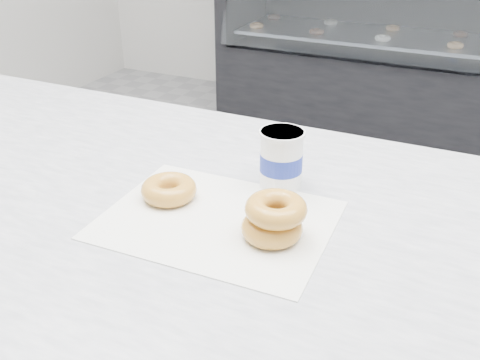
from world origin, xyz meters
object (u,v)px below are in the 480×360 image
object	(u,v)px
donut_single	(169,189)
coffee_cup	(281,159)
display_case	(420,54)
donut_stack	(274,218)

from	to	relation	value
donut_single	coffee_cup	world-z (taller)	coffee_cup
display_case	donut_stack	size ratio (longest dim) A/B	19.13
display_case	donut_single	distance (m)	2.76
donut_stack	coffee_cup	bearing A→B (deg)	107.68
donut_single	donut_stack	world-z (taller)	donut_stack
donut_single	donut_stack	distance (m)	0.20
donut_stack	display_case	bearing A→B (deg)	93.06
coffee_cup	donut_single	bearing A→B (deg)	-158.08
donut_single	donut_stack	xyz separation A→B (m)	(0.19, -0.03, 0.02)
display_case	coffee_cup	world-z (taller)	display_case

